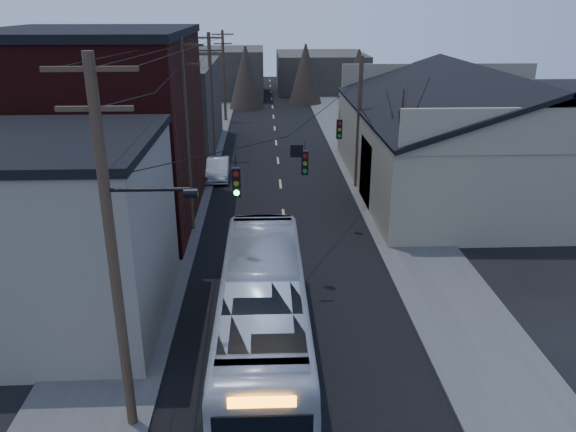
% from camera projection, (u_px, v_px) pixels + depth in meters
% --- Properties ---
extents(road_surface, '(9.00, 110.00, 0.02)m').
position_uv_depth(road_surface, '(279.00, 168.00, 41.73)').
color(road_surface, black).
rests_on(road_surface, ground).
extents(sidewalk_left, '(4.00, 110.00, 0.12)m').
position_uv_depth(sidewalk_left, '(191.00, 168.00, 41.45)').
color(sidewalk_left, '#474744').
rests_on(sidewalk_left, ground).
extents(sidewalk_right, '(4.00, 110.00, 0.12)m').
position_uv_depth(sidewalk_right, '(365.00, 166.00, 41.98)').
color(sidewalk_right, '#474744').
rests_on(sidewalk_right, ground).
extents(building_clapboard, '(8.00, 8.00, 7.00)m').
position_uv_depth(building_clapboard, '(49.00, 237.00, 20.52)').
color(building_clapboard, gray).
rests_on(building_clapboard, ground).
extents(building_brick, '(10.00, 12.00, 10.00)m').
position_uv_depth(building_brick, '(98.00, 132.00, 30.21)').
color(building_brick, black).
rests_on(building_brick, ground).
extents(building_left_far, '(9.00, 14.00, 7.00)m').
position_uv_depth(building_left_far, '(160.00, 108.00, 45.70)').
color(building_left_far, '#322D28').
rests_on(building_left_far, ground).
extents(warehouse, '(16.16, 20.60, 7.73)m').
position_uv_depth(warehouse, '(479.00, 147.00, 36.64)').
color(warehouse, gray).
rests_on(warehouse, ground).
extents(building_far_left, '(10.00, 12.00, 6.00)m').
position_uv_depth(building_far_left, '(225.00, 72.00, 73.10)').
color(building_far_left, '#322D28').
rests_on(building_far_left, ground).
extents(building_far_right, '(12.00, 14.00, 5.00)m').
position_uv_depth(building_far_right, '(320.00, 71.00, 78.48)').
color(building_far_right, '#322D28').
rests_on(building_far_right, ground).
extents(bare_tree, '(0.40, 0.40, 7.20)m').
position_uv_depth(bare_tree, '(399.00, 154.00, 31.39)').
color(bare_tree, black).
rests_on(bare_tree, ground).
extents(utility_lines, '(11.24, 45.28, 10.50)m').
position_uv_depth(utility_lines, '(230.00, 117.00, 34.38)').
color(utility_lines, '#382B1E').
rests_on(utility_lines, ground).
extents(bus, '(2.86, 12.01, 3.34)m').
position_uv_depth(bus, '(263.00, 313.00, 19.01)').
color(bus, silver).
rests_on(bus, ground).
extents(parked_car, '(1.61, 4.31, 1.41)m').
position_uv_depth(parked_car, '(218.00, 169.00, 38.97)').
color(parked_car, '#AFB3B7').
rests_on(parked_car, ground).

